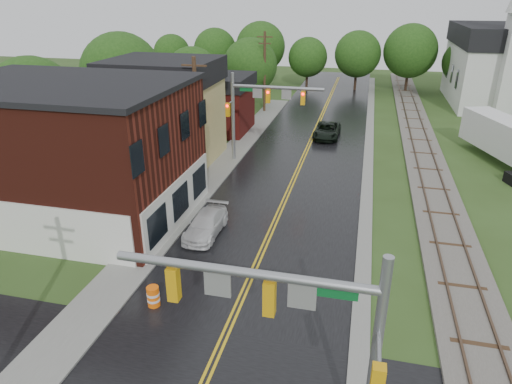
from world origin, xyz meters
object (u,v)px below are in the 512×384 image
at_px(tree_left_a, 35,104).
at_px(tree_left_e, 251,67).
at_px(traffic_signal_near, 297,318).
at_px(church, 502,57).
at_px(utility_pole_b, 197,119).
at_px(tree_left_b, 123,75).
at_px(traffic_signal_far, 259,102).
at_px(brick_building, 68,151).
at_px(pickup_white, 206,224).
at_px(tree_left_c, 194,76).
at_px(construction_barrel, 153,296).
at_px(suv_dark, 327,131).
at_px(utility_pole_c, 265,71).
at_px(semi_trailer, 510,140).

relative_size(tree_left_a, tree_left_e, 1.06).
bearing_deg(traffic_signal_near, church, 72.28).
height_order(utility_pole_b, tree_left_b, tree_left_b).
bearing_deg(traffic_signal_far, brick_building, -126.92).
bearing_deg(pickup_white, tree_left_b, 129.42).
height_order(tree_left_e, pickup_white, tree_left_e).
bearing_deg(tree_left_c, traffic_signal_far, -51.18).
bearing_deg(utility_pole_b, traffic_signal_near, -62.81).
relative_size(brick_building, construction_barrel, 14.47).
relative_size(traffic_signal_far, suv_dark, 1.46).
bearing_deg(utility_pole_b, tree_left_c, 111.49).
xyz_separation_m(church, tree_left_e, (-28.85, -7.84, -1.02)).
bearing_deg(construction_barrel, tree_left_a, 138.18).
relative_size(utility_pole_c, construction_barrel, 9.11).
distance_m(utility_pole_c, tree_left_b, 16.42).
height_order(tree_left_a, tree_left_e, tree_left_a).
relative_size(utility_pole_b, semi_trailer, 0.81).
xyz_separation_m(brick_building, construction_barrel, (8.80, -7.56, -3.66)).
xyz_separation_m(traffic_signal_far, tree_left_c, (-10.38, 12.90, -0.46)).
bearing_deg(suv_dark, utility_pole_c, 134.04).
relative_size(tree_left_a, pickup_white, 2.02).
bearing_deg(pickup_white, tree_left_e, 99.85).
xyz_separation_m(utility_pole_b, utility_pole_c, (0.00, 22.00, 0.00)).
xyz_separation_m(tree_left_b, pickup_white, (14.24, -17.59, -5.10)).
xyz_separation_m(utility_pole_b, tree_left_c, (-7.05, 17.90, -0.21)).
distance_m(brick_building, semi_trailer, 32.91).
bearing_deg(tree_left_a, brick_building, -43.13).
bearing_deg(traffic_signal_far, utility_pole_b, -123.68).
xyz_separation_m(brick_building, utility_pole_c, (5.68, 29.00, 0.57)).
bearing_deg(utility_pole_b, utility_pole_c, 90.00).
height_order(utility_pole_b, pickup_white, utility_pole_b).
height_order(traffic_signal_far, tree_left_a, tree_left_a).
xyz_separation_m(brick_building, traffic_signal_far, (9.01, 12.00, 0.82)).
distance_m(traffic_signal_near, construction_barrel, 10.04).
bearing_deg(suv_dark, traffic_signal_far, -119.33).
bearing_deg(pickup_white, construction_barrel, -90.19).
height_order(traffic_signal_near, construction_barrel, traffic_signal_near).
xyz_separation_m(utility_pole_c, tree_left_a, (-13.05, -22.10, 0.39)).
relative_size(church, utility_pole_b, 2.22).
bearing_deg(tree_left_b, tree_left_e, 57.26).
height_order(utility_pole_b, semi_trailer, utility_pole_b).
bearing_deg(brick_building, tree_left_a, 136.87).
xyz_separation_m(pickup_white, construction_barrel, (-0.07, -6.87, -0.13)).
relative_size(church, pickup_white, 4.67).
height_order(semi_trailer, construction_barrel, semi_trailer).
relative_size(tree_left_c, semi_trailer, 0.69).
bearing_deg(tree_left_a, tree_left_e, 65.38).
bearing_deg(tree_left_e, suv_dark, -46.26).
bearing_deg(utility_pole_c, semi_trailer, -29.51).
bearing_deg(suv_dark, tree_left_b, -169.07).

